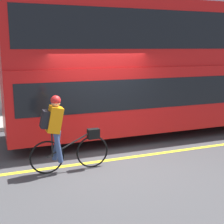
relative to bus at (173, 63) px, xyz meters
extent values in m
plane|color=#424244|center=(-2.84, -1.84, -2.16)|extent=(80.00, 80.00, 0.00)
cube|color=yellow|center=(-2.84, -1.89, -2.16)|extent=(50.00, 0.14, 0.01)
cube|color=#A8A399|center=(-2.84, 2.90, -2.09)|extent=(60.00, 2.36, 0.14)
cube|color=#9E9EA3|center=(-2.84, 4.23, 0.97)|extent=(60.00, 0.30, 6.26)
cylinder|color=black|center=(-3.17, 0.00, -1.63)|extent=(1.05, 0.30, 1.05)
cube|color=red|center=(0.00, 0.00, -0.93)|extent=(10.23, 2.44, 1.82)
cube|color=black|center=(0.00, 0.00, -0.72)|extent=(9.82, 2.46, 0.80)
cube|color=red|center=(0.00, 0.00, 0.85)|extent=(10.23, 2.35, 1.76)
cube|color=black|center=(0.00, 0.00, 0.94)|extent=(9.82, 2.37, 0.98)
torus|color=black|center=(-3.36, -2.17, -1.79)|extent=(0.73, 0.04, 0.73)
torus|color=black|center=(-4.37, -2.17, -1.79)|extent=(0.73, 0.04, 0.73)
cylinder|color=black|center=(-3.86, -2.17, -1.56)|extent=(1.02, 0.03, 0.50)
cylinder|color=black|center=(-4.25, -2.17, -1.52)|extent=(0.03, 0.03, 0.54)
cube|color=black|center=(-3.33, -2.17, -1.38)|extent=(0.26, 0.16, 0.22)
cube|color=orange|center=(-4.18, -2.17, -0.99)|extent=(0.37, 0.32, 0.58)
cube|color=black|center=(-4.38, -2.17, -0.97)|extent=(0.21, 0.26, 0.38)
cylinder|color=#384C7A|center=(-4.14, -2.08, -1.58)|extent=(0.22, 0.11, 0.66)
cylinder|color=#384C7A|center=(-4.14, -2.26, -1.58)|extent=(0.20, 0.11, 0.66)
sphere|color=tan|center=(-4.14, -2.17, -0.63)|extent=(0.19, 0.19, 0.19)
sphere|color=red|center=(-4.14, -2.17, -0.59)|extent=(0.21, 0.21, 0.21)
cylinder|color=#262628|center=(0.81, 2.79, -1.58)|extent=(0.51, 0.51, 0.88)
camera|label=1|loc=(-5.34, -8.50, 0.49)|focal=50.00mm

